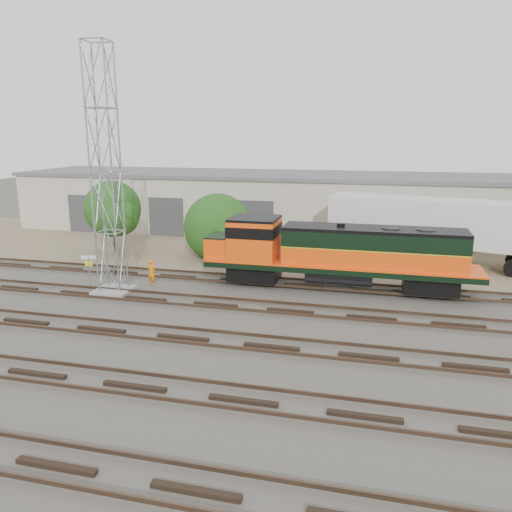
% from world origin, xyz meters
% --- Properties ---
extents(ground, '(140.00, 140.00, 0.00)m').
position_xyz_m(ground, '(0.00, 0.00, 0.00)').
color(ground, '#47423A').
rests_on(ground, ground).
extents(dirt_strip, '(80.00, 16.00, 0.02)m').
position_xyz_m(dirt_strip, '(0.00, 15.00, 0.01)').
color(dirt_strip, '#726047').
rests_on(dirt_strip, ground).
extents(tracks, '(80.00, 20.40, 0.28)m').
position_xyz_m(tracks, '(0.00, -3.00, 0.08)').
color(tracks, black).
rests_on(tracks, ground).
extents(warehouse, '(58.40, 10.40, 5.30)m').
position_xyz_m(warehouse, '(0.04, 22.98, 2.65)').
color(warehouse, beige).
rests_on(warehouse, ground).
extents(locomotive, '(15.62, 2.74, 3.75)m').
position_xyz_m(locomotive, '(1.75, 6.00, 2.18)').
color(locomotive, black).
rests_on(locomotive, tracks).
extents(signal_tower, '(1.98, 1.98, 13.41)m').
position_xyz_m(signal_tower, '(-10.36, 2.35, 6.55)').
color(signal_tower, gray).
rests_on(signal_tower, ground).
extents(sign_post, '(0.80, 0.30, 2.04)m').
position_xyz_m(sign_post, '(-12.00, 2.57, 1.43)').
color(sign_post, gray).
rests_on(sign_post, ground).
extents(worker, '(0.68, 0.55, 1.62)m').
position_xyz_m(worker, '(-8.84, 4.09, 0.81)').
color(worker, orange).
rests_on(worker, ground).
extents(semi_trailer, '(14.82, 6.47, 4.48)m').
position_xyz_m(semi_trailer, '(8.22, 13.53, 2.82)').
color(semi_trailer, silver).
rests_on(semi_trailer, ground).
extents(tree_west, '(4.39, 4.18, 5.47)m').
position_xyz_m(tree_west, '(-14.94, 10.89, 3.27)').
color(tree_west, '#382619').
rests_on(tree_west, ground).
extents(tree_mid, '(5.18, 4.94, 4.94)m').
position_xyz_m(tree_mid, '(-6.99, 11.70, 2.05)').
color(tree_mid, '#382619').
rests_on(tree_mid, ground).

